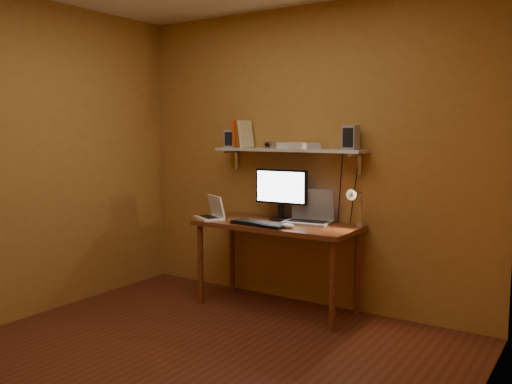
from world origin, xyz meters
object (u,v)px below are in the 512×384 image
Objects in this scene: desk at (277,233)px; wall_shelf at (288,150)px; monitor at (281,192)px; keyboard at (260,224)px; laptop at (310,214)px; router at (299,146)px; mouse at (288,226)px; netbook at (212,212)px; shelf_camera at (269,145)px; speaker_right at (351,138)px; desk_lamp at (356,202)px; speaker_left at (230,139)px.

wall_shelf is (0.00, 0.19, 0.69)m from desk.
monitor reaches higher than keyboard.
router reaches higher than laptop.
mouse is 0.33× the size of router.
shelf_camera is at bearing 59.35° from netbook.
netbook is at bearing -156.67° from router.
keyboard is (0.54, -0.05, -0.04)m from netbook.
wall_shelf is 12.19× the size of shelf_camera.
laptop is at bearing 35.38° from desk.
netbook is at bearing -155.95° from monitor.
mouse is (0.26, 0.01, 0.01)m from keyboard.
wall_shelf reaches higher than monitor.
wall_shelf is 0.36m from monitor.
netbook is 3.15× the size of mouse.
mouse is 0.79m from shelf_camera.
speaker_right is (0.62, 0.05, 0.47)m from monitor.
netbook is 0.97m from router.
wall_shelf reaches higher than netbook.
netbook is at bearing 179.67° from keyboard.
mouse reaches higher than desk.
speaker_right is (0.34, 0.04, 0.65)m from laptop.
desk_lamp is (0.46, 0.30, 0.19)m from mouse.
desk_lamp is at bearing 10.81° from desk.
router is at bearing -175.29° from speaker_right.
netbook is 1.04× the size of router.
monitor reaches higher than netbook.
shelf_camera is (-0.39, -0.04, 0.58)m from laptop.
shelf_camera is (-0.16, -0.07, 0.05)m from wall_shelf.
keyboard is 1.02m from speaker_right.
wall_shelf is at bearing -177.67° from speaker_right.
wall_shelf is 13.07× the size of mouse.
wall_shelf is 0.12m from router.
keyboard is (-0.05, -0.18, 0.10)m from desk.
router is at bearing 174.80° from desk_lamp.
desk is 2.84× the size of monitor.
laptop is at bearing 72.34° from mouse.
desk_lamp is at bearing -12.12° from laptop.
wall_shelf is 0.77m from desk_lamp.
laptop is (0.23, -0.03, -0.53)m from wall_shelf.
monitor is at bearing -143.03° from wall_shelf.
netbook is 1.29m from desk_lamp.
router is at bearing -20.34° from speaker_left.
desk is at bearing 78.65° from keyboard.
mouse is 0.93× the size of shelf_camera.
speaker_left reaches higher than netbook.
netbook is at bearing -149.99° from shelf_camera.
speaker_left reaches higher than desk.
wall_shelf is 2.84× the size of monitor.
monitor is 1.51× the size of router.
monitor is 3.08× the size of speaker_left.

